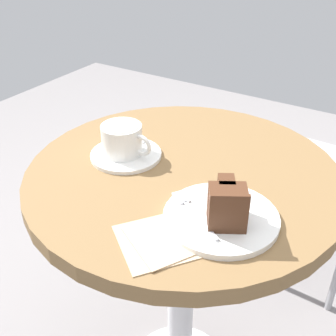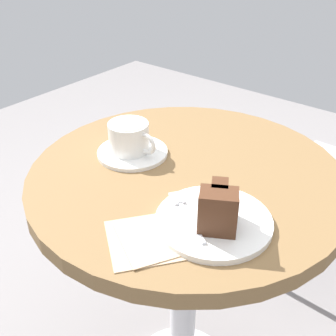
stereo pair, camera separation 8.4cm
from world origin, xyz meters
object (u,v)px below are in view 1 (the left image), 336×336
Objects in this scene: teaspoon at (131,143)px; napkin at (162,239)px; cake_plate at (221,218)px; fork at (191,209)px; cake_slice at (227,205)px; saucer at (126,155)px; coffee_cup at (123,139)px.

teaspoon reaches higher than napkin.
fork reaches higher than cake_plate.
napkin is at bearing -130.67° from cake_slice.
teaspoon is 0.82× the size of cake_slice.
cake_plate is at bearing -18.29° from saucer.
fork is (-0.07, -0.00, -0.03)m from cake_slice.
cake_slice is at bearing -144.80° from fork.
fork is 0.09m from napkin.
coffee_cup is 0.59× the size of cake_plate.
fork reaches higher than teaspoon.
cake_plate is 0.05m from cake_slice.
saucer is at bearing -118.91° from teaspoon.
coffee_cup reaches higher than napkin.
saucer is 0.04m from teaspoon.
cake_slice is at bearing 49.33° from napkin.
cake_plate is (0.28, -0.09, 0.00)m from saucer.
cake_slice is 0.12m from napkin.
fork reaches higher than napkin.
cake_slice reaches higher than saucer.
teaspoon reaches higher than cake_plate.
cake_slice reaches higher than coffee_cup.
fork reaches higher than saucer.
saucer is at bearing 7.45° from fork.
coffee_cup reaches higher than cake_plate.
cake_plate is (0.29, -0.09, -0.04)m from coffee_cup.
napkin is (-0.01, -0.09, -0.01)m from fork.
coffee_cup is at bearing 162.39° from cake_plate.
teaspoon is at bearing 154.97° from cake_slice.
cake_slice is at bearing -75.95° from teaspoon.
coffee_cup is at bearing 8.37° from fork.
saucer is 1.30× the size of coffee_cup.
teaspoon is at bearing 112.01° from saucer.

